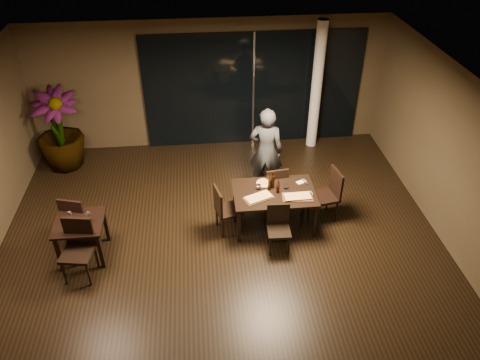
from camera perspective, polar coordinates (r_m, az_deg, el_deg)
name	(u,v)px	position (r m, az deg, el deg)	size (l,w,h in m)	color
ground	(224,256)	(8.34, -2.01, -9.30)	(8.00, 8.00, 0.00)	black
wall_back	(209,84)	(10.91, -3.75, 11.61)	(8.00, 0.10, 3.00)	#433723
wall_right	(467,173)	(8.56, 25.91, 0.78)	(0.10, 8.00, 3.00)	#433723
ceiling	(219,99)	(6.59, -2.55, 9.83)	(8.00, 8.00, 0.04)	silver
window_panel	(253,90)	(10.96, 1.62, 10.93)	(5.00, 0.06, 2.70)	black
column	(317,87)	(10.88, 9.32, 11.16)	(0.24, 0.24, 3.00)	white
main_table	(274,195)	(8.60, 4.17, -1.86)	(1.50, 1.00, 0.75)	black
side_table	(80,227)	(8.40, -18.88, -5.50)	(0.80, 0.80, 0.75)	black
chair_main_far	(275,185)	(9.12, 4.30, -0.59)	(0.48, 0.48, 0.94)	black
chair_main_near	(278,225)	(8.25, 4.71, -5.50)	(0.42, 0.42, 0.86)	black
chair_main_left	(224,208)	(8.51, -1.92, -3.39)	(0.54, 0.54, 0.96)	black
chair_main_right	(329,192)	(8.98, 10.78, -1.44)	(0.56, 0.56, 1.03)	black
chair_side_far	(77,216)	(8.80, -19.27, -4.16)	(0.56, 0.56, 0.98)	black
chair_side_near	(78,245)	(8.11, -19.10, -7.54)	(0.57, 0.57, 1.06)	black
diner	(266,151)	(9.40, 3.19, 3.59)	(0.63, 0.42, 1.85)	#2C2E31
potted_plant	(58,130)	(10.90, -21.27, 5.68)	(0.99, 0.99, 1.81)	#1E521B
pizza_board_left	(259,198)	(8.38, 2.27, -2.21)	(0.53, 0.26, 0.01)	#4C3018
pizza_board_right	(297,197)	(8.45, 7.01, -2.10)	(0.55, 0.27, 0.01)	#452516
oblong_pizza_left	(259,197)	(8.37, 2.28, -2.12)	(0.45, 0.21, 0.02)	maroon
oblong_pizza_right	(297,196)	(8.44, 7.02, -2.01)	(0.45, 0.21, 0.02)	maroon
round_pizza	(264,183)	(8.75, 2.98, -0.40)	(0.29, 0.29, 0.01)	red
bottle_a	(270,183)	(8.53, 3.62, -0.40)	(0.06, 0.06, 0.27)	black
bottle_b	(278,186)	(8.47, 4.67, -0.78)	(0.06, 0.06, 0.27)	black
bottle_c	(273,180)	(8.57, 3.99, 0.04)	(0.08, 0.08, 0.35)	black
tumbler_left	(259,187)	(8.58, 2.28, -0.85)	(0.08, 0.08, 0.10)	white
tumbler_right	(286,186)	(8.63, 5.65, -0.77)	(0.08, 0.08, 0.10)	white
napkin_near	(307,193)	(8.57, 8.19, -1.64)	(0.18, 0.10, 0.01)	silver
napkin_far	(301,182)	(8.85, 7.48, -0.24)	(0.18, 0.10, 0.01)	white
wine_glass_a	(70,216)	(8.37, -20.00, -4.09)	(0.07, 0.07, 0.16)	white
wine_glass_b	(89,217)	(8.22, -17.98, -4.26)	(0.09, 0.09, 0.20)	white
side_napkin	(78,229)	(8.17, -19.11, -5.64)	(0.18, 0.11, 0.01)	white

